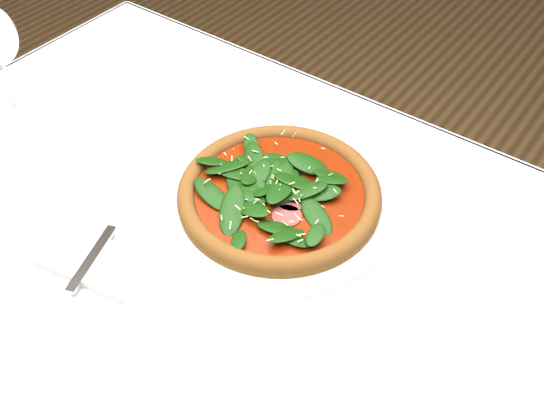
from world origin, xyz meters
The scene contains 5 objects.
dining_table centered at (0.00, 0.00, 0.65)m, with size 1.21×0.81×0.75m.
plate centered at (0.06, 0.08, 0.76)m, with size 0.36×0.36×0.02m.
pizza centered at (0.06, 0.08, 0.78)m, with size 0.32×0.32×0.04m.
napkin centered at (-0.08, -0.17, 0.76)m, with size 0.16×0.08×0.01m, color silver.
fork centered at (-0.09, -0.14, 0.77)m, with size 0.07×0.15×0.00m.
Camera 1 is at (0.44, -0.45, 1.42)m, focal length 40.00 mm.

